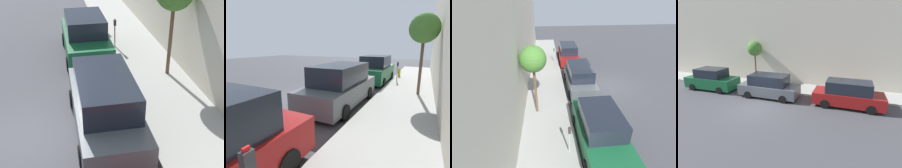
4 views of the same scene
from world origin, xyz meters
The scene contains 7 objects.
ground_plane centered at (0.00, 0.00, 0.00)m, with size 60.00×60.00×0.00m, color #424247.
sidewalk centered at (4.90, 0.00, 0.07)m, with size 2.80×32.00×0.15m.
parked_minivan_second centered at (2.31, 0.01, 0.92)m, with size 2.02×4.91×1.90m.
parked_suv_third centered at (2.43, 5.91, 0.93)m, with size 2.08×4.80×1.98m.
parking_meter_far centered at (3.95, 6.35, 1.02)m, with size 0.11×0.15×1.42m.
street_tree centered at (5.53, 3.03, 3.53)m, with size 1.48×1.48×4.16m.
fire_hydrant centered at (3.85, 8.38, 0.49)m, with size 0.20×0.20×0.69m.
Camera 2 is at (5.70, -7.06, 2.75)m, focal length 28.00 mm.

